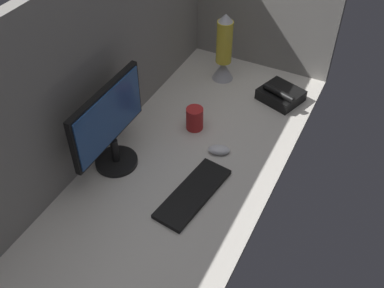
% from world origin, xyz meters
% --- Properties ---
extents(ground_plane, '(1.80, 0.80, 0.03)m').
position_xyz_m(ground_plane, '(0.00, 0.00, -0.01)').
color(ground_plane, beige).
extents(cubicle_wall_back, '(1.80, 0.05, 0.77)m').
position_xyz_m(cubicle_wall_back, '(0.00, 0.38, 0.39)').
color(cubicle_wall_back, gray).
rests_on(cubicle_wall_back, ground_plane).
extents(monitor, '(0.44, 0.18, 0.38)m').
position_xyz_m(monitor, '(-0.14, 0.25, 0.21)').
color(monitor, black).
rests_on(monitor, ground_plane).
extents(keyboard, '(0.38, 0.18, 0.02)m').
position_xyz_m(keyboard, '(-0.15, -0.13, 0.01)').
color(keyboard, black).
rests_on(keyboard, ground_plane).
extents(mouse, '(0.09, 0.11, 0.03)m').
position_xyz_m(mouse, '(0.11, -0.12, 0.02)').
color(mouse, silver).
rests_on(mouse, ground_plane).
extents(mug_red_plastic, '(0.08, 0.08, 0.11)m').
position_xyz_m(mug_red_plastic, '(0.22, 0.05, 0.05)').
color(mug_red_plastic, red).
rests_on(mug_red_plastic, ground_plane).
extents(lava_lamp, '(0.11, 0.11, 0.36)m').
position_xyz_m(lava_lamp, '(0.64, 0.10, 0.15)').
color(lava_lamp, '#A5A5AD').
rests_on(lava_lamp, ground_plane).
extents(desk_phone, '(0.22, 0.23, 0.09)m').
position_xyz_m(desk_phone, '(0.59, -0.23, 0.03)').
color(desk_phone, black).
rests_on(desk_phone, ground_plane).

